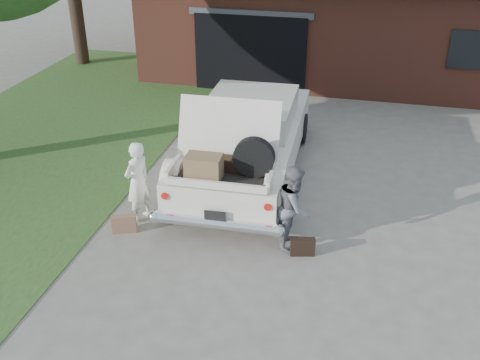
# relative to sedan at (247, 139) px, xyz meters

# --- Properties ---
(ground) EXTENTS (90.00, 90.00, 0.00)m
(ground) POSITION_rel_sedan_xyz_m (0.42, -2.89, -0.80)
(ground) COLOR gray
(ground) RESTS_ON ground
(grass_strip) EXTENTS (6.00, 16.00, 0.02)m
(grass_strip) POSITION_rel_sedan_xyz_m (-5.08, 0.11, -0.79)
(grass_strip) COLOR #2D4C1E
(grass_strip) RESTS_ON ground
(house) EXTENTS (12.80, 7.80, 3.30)m
(house) POSITION_rel_sedan_xyz_m (1.40, 8.59, 0.87)
(house) COLOR brown
(house) RESTS_ON ground
(sedan) EXTENTS (2.30, 5.52, 2.19)m
(sedan) POSITION_rel_sedan_xyz_m (0.00, 0.00, 0.00)
(sedan) COLOR white
(sedan) RESTS_ON ground
(woman_left) EXTENTS (0.55, 0.65, 1.53)m
(woman_left) POSITION_rel_sedan_xyz_m (-1.48, -2.18, -0.04)
(woman_left) COLOR white
(woman_left) RESTS_ON ground
(woman_right) EXTENTS (0.57, 0.72, 1.47)m
(woman_right) POSITION_rel_sedan_xyz_m (1.35, -2.32, -0.07)
(woman_right) COLOR slate
(woman_right) RESTS_ON ground
(suitcase_left) EXTENTS (0.45, 0.28, 0.33)m
(suitcase_left) POSITION_rel_sedan_xyz_m (-1.59, -2.65, -0.64)
(suitcase_left) COLOR #94664B
(suitcase_left) RESTS_ON ground
(suitcase_right) EXTENTS (0.42, 0.22, 0.31)m
(suitcase_right) POSITION_rel_sedan_xyz_m (1.55, -2.59, -0.65)
(suitcase_right) COLOR black
(suitcase_right) RESTS_ON ground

